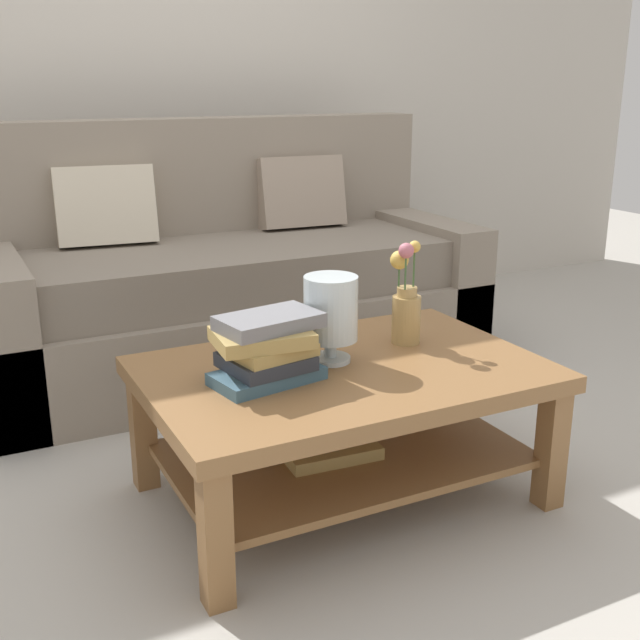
{
  "coord_description": "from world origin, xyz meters",
  "views": [
    {
      "loc": [
        -1.04,
        -2.33,
        1.23
      ],
      "look_at": [
        -0.01,
        -0.29,
        0.52
      ],
      "focal_mm": 44.07,
      "sensor_mm": 36.0,
      "label": 1
    }
  ],
  "objects_px": {
    "glass_hurricane_vase": "(331,311)",
    "flower_pitcher": "(406,304)",
    "couch": "(228,284)",
    "coffee_table": "(342,402)",
    "book_stack_main": "(267,349)"
  },
  "relations": [
    {
      "from": "glass_hurricane_vase",
      "to": "flower_pitcher",
      "type": "distance_m",
      "value": 0.3
    },
    {
      "from": "couch",
      "to": "glass_hurricane_vase",
      "type": "height_order",
      "value": "couch"
    },
    {
      "from": "glass_hurricane_vase",
      "to": "coffee_table",
      "type": "bearing_deg",
      "value": -77.42
    },
    {
      "from": "coffee_table",
      "to": "glass_hurricane_vase",
      "type": "height_order",
      "value": "glass_hurricane_vase"
    },
    {
      "from": "coffee_table",
      "to": "couch",
      "type": "bearing_deg",
      "value": 84.84
    },
    {
      "from": "couch",
      "to": "coffee_table",
      "type": "relative_size",
      "value": 1.83
    },
    {
      "from": "book_stack_main",
      "to": "flower_pitcher",
      "type": "height_order",
      "value": "flower_pitcher"
    },
    {
      "from": "coffee_table",
      "to": "book_stack_main",
      "type": "distance_m",
      "value": 0.32
    },
    {
      "from": "couch",
      "to": "flower_pitcher",
      "type": "xyz_separation_m",
      "value": [
        0.16,
        -1.16,
        0.18
      ]
    },
    {
      "from": "couch",
      "to": "coffee_table",
      "type": "xyz_separation_m",
      "value": [
        -0.11,
        -1.26,
        -0.06
      ]
    },
    {
      "from": "couch",
      "to": "flower_pitcher",
      "type": "height_order",
      "value": "couch"
    },
    {
      "from": "couch",
      "to": "book_stack_main",
      "type": "distance_m",
      "value": 1.33
    },
    {
      "from": "coffee_table",
      "to": "flower_pitcher",
      "type": "bearing_deg",
      "value": 19.91
    },
    {
      "from": "coffee_table",
      "to": "flower_pitcher",
      "type": "height_order",
      "value": "flower_pitcher"
    },
    {
      "from": "couch",
      "to": "glass_hurricane_vase",
      "type": "distance_m",
      "value": 1.23
    }
  ]
}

